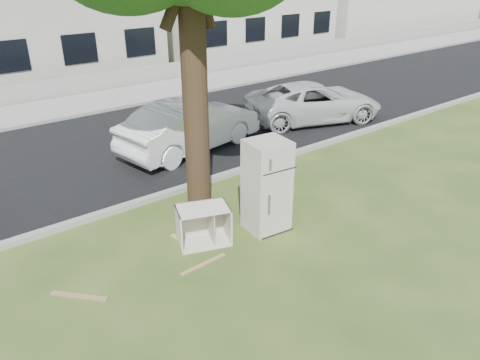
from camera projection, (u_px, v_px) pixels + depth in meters
ground at (264, 227)px, 9.60m from camera, size 120.00×120.00×0.00m
road at (134, 144)px, 13.89m from camera, size 120.00×7.00×0.01m
kerb_near at (199, 186)px, 11.35m from camera, size 120.00×0.18×0.12m
kerb_far at (89, 115)px, 16.44m from camera, size 120.00×0.18×0.12m
sidewalk at (74, 106)px, 17.47m from camera, size 120.00×2.80×0.01m
low_wall at (58, 88)px, 18.47m from camera, size 120.00×0.15×0.70m
fridge at (267, 186)px, 9.20m from camera, size 0.85×0.80×1.89m
cabinet at (203, 225)px, 8.93m from camera, size 1.13×0.91×0.77m
plank_a at (203, 264)px, 8.43m from camera, size 0.97×0.13×0.02m
plank_b at (79, 296)px, 7.64m from camera, size 0.73×0.79×0.02m
plank_c at (185, 243)px, 9.05m from camera, size 0.19×0.83×0.02m
car_center at (191, 126)px, 13.20m from camera, size 4.54×2.28×1.43m
car_right at (314, 102)px, 15.66m from camera, size 5.03×3.54×1.27m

